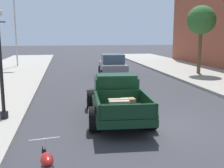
% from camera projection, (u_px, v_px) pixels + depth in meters
% --- Properties ---
extents(ground_plane, '(140.00, 140.00, 0.00)m').
position_uv_depth(ground_plane, '(155.00, 124.00, 9.50)').
color(ground_plane, '#333338').
extents(hotrod_truck_dark_green, '(2.38, 5.01, 1.58)m').
position_uv_depth(hotrod_truck_dark_green, '(116.00, 96.00, 10.33)').
color(hotrod_truck_dark_green, black).
rests_on(hotrod_truck_dark_green, ground).
extents(car_background_grey, '(2.09, 4.41, 1.65)m').
position_uv_depth(car_background_grey, '(112.00, 66.00, 20.07)').
color(car_background_grey, slate).
rests_on(car_background_grey, ground).
extents(street_lamp_near, '(0.50, 0.32, 3.85)m').
position_uv_depth(street_lamp_near, '(0.00, 54.00, 9.27)').
color(street_lamp_near, black).
rests_on(street_lamp_near, sidewalk_left).
extents(flagpole, '(1.74, 0.16, 9.16)m').
position_uv_depth(flagpole, '(16.00, 3.00, 24.69)').
color(flagpole, '#B2B2B7').
rests_on(flagpole, sidewalk_left).
extents(street_tree_second, '(2.11, 2.11, 4.97)m').
position_uv_depth(street_tree_second, '(201.00, 21.00, 20.21)').
color(street_tree_second, brown).
rests_on(street_tree_second, sidewalk_right).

